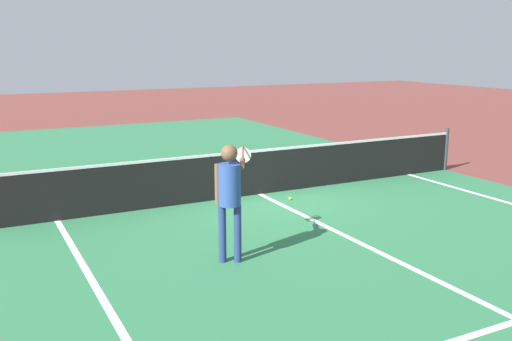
% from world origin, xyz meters
% --- Properties ---
extents(ground_plane, '(60.00, 60.00, 0.00)m').
position_xyz_m(ground_plane, '(0.00, 0.00, 0.00)').
color(ground_plane, brown).
extents(court_surface_inbounds, '(10.62, 24.40, 0.00)m').
position_xyz_m(court_surface_inbounds, '(0.00, 0.00, 0.00)').
color(court_surface_inbounds, '#2D7247').
rests_on(court_surface_inbounds, ground_plane).
extents(line_center_service, '(0.10, 6.40, 0.01)m').
position_xyz_m(line_center_service, '(0.00, -3.20, 0.00)').
color(line_center_service, white).
rests_on(line_center_service, ground_plane).
extents(net, '(10.69, 0.09, 1.07)m').
position_xyz_m(net, '(0.00, 0.00, 0.49)').
color(net, '#33383D').
rests_on(net, ground_plane).
extents(player_near, '(0.88, 1.04, 1.73)m').
position_xyz_m(player_near, '(-2.16, -3.20, 1.08)').
color(player_near, navy).
rests_on(player_near, ground_plane).
extents(tennis_ball_near_net, '(0.07, 0.07, 0.07)m').
position_xyz_m(tennis_ball_near_net, '(0.33, -0.70, 0.03)').
color(tennis_ball_near_net, '#CCE033').
rests_on(tennis_ball_near_net, ground_plane).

